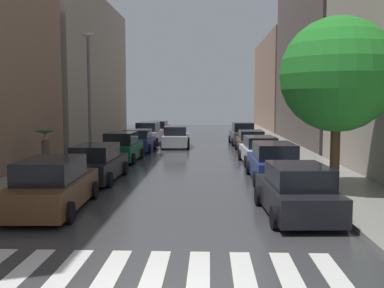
# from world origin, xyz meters

# --- Properties ---
(ground_plane) EXTENTS (28.00, 72.00, 0.04)m
(ground_plane) POSITION_xyz_m (0.00, 24.00, -0.02)
(ground_plane) COLOR #39393B
(sidewalk_left) EXTENTS (3.00, 72.00, 0.15)m
(sidewalk_left) POSITION_xyz_m (-6.50, 24.00, 0.07)
(sidewalk_left) COLOR gray
(sidewalk_left) RESTS_ON ground
(sidewalk_right) EXTENTS (3.00, 72.00, 0.15)m
(sidewalk_right) POSITION_xyz_m (6.50, 24.00, 0.07)
(sidewalk_right) COLOR gray
(sidewalk_right) RESTS_ON ground
(crosswalk_stripes) EXTENTS (7.65, 2.20, 0.01)m
(crosswalk_stripes) POSITION_xyz_m (-0.00, 1.90, 0.01)
(crosswalk_stripes) COLOR silver
(crosswalk_stripes) RESTS_ON ground
(building_left_mid) EXTENTS (6.00, 19.76, 12.34)m
(building_left_mid) POSITION_xyz_m (-11.00, 30.97, 6.17)
(building_left_mid) COLOR #9E9384
(building_left_mid) RESTS_ON ground
(building_right_mid) EXTENTS (6.00, 18.12, 18.57)m
(building_right_mid) POSITION_xyz_m (11.00, 29.75, 9.29)
(building_right_mid) COLOR #564C47
(building_right_mid) RESTS_ON ground
(building_right_far) EXTENTS (6.00, 21.04, 11.48)m
(building_right_far) POSITION_xyz_m (11.00, 50.34, 5.74)
(building_right_far) COLOR #8C6B56
(building_right_far) RESTS_ON ground
(parked_car_left_nearest) EXTENTS (2.22, 4.86, 1.69)m
(parked_car_left_nearest) POSITION_xyz_m (-3.85, 6.68, 0.79)
(parked_car_left_nearest) COLOR brown
(parked_car_left_nearest) RESTS_ON ground
(parked_car_left_second) EXTENTS (2.04, 4.75, 1.61)m
(parked_car_left_second) POSITION_xyz_m (-3.83, 11.99, 0.76)
(parked_car_left_second) COLOR black
(parked_car_left_second) RESTS_ON ground
(parked_car_left_third) EXTENTS (2.06, 4.16, 1.72)m
(parked_car_left_third) POSITION_xyz_m (-3.98, 18.23, 0.80)
(parked_car_left_third) COLOR #0C4C2D
(parked_car_left_third) RESTS_ON ground
(parked_car_left_fourth) EXTENTS (2.15, 4.06, 1.56)m
(parked_car_left_fourth) POSITION_xyz_m (-3.86, 23.47, 0.74)
(parked_car_left_fourth) COLOR navy
(parked_car_left_fourth) RESTS_ON ground
(parked_car_left_fifth) EXTENTS (2.16, 4.72, 1.81)m
(parked_car_left_fifth) POSITION_xyz_m (-3.90, 28.82, 0.84)
(parked_car_left_fifth) COLOR #B2B7BF
(parked_car_left_fifth) RESTS_ON ground
(parked_car_left_sixth) EXTENTS (2.10, 4.26, 1.62)m
(parked_car_left_sixth) POSITION_xyz_m (-3.86, 35.51, 0.76)
(parked_car_left_sixth) COLOR maroon
(parked_car_left_sixth) RESTS_ON ground
(parked_car_right_nearest) EXTENTS (2.22, 4.30, 1.59)m
(parked_car_right_nearest) POSITION_xyz_m (3.75, 6.28, 0.75)
(parked_car_right_nearest) COLOR black
(parked_car_right_nearest) RESTS_ON ground
(parked_car_right_second) EXTENTS (2.12, 4.76, 1.68)m
(parked_car_right_second) POSITION_xyz_m (3.93, 12.35, 0.78)
(parked_car_right_second) COLOR navy
(parked_car_right_second) RESTS_ON ground
(parked_car_right_third) EXTENTS (2.16, 4.43, 1.55)m
(parked_car_right_third) POSITION_xyz_m (3.91, 17.61, 0.73)
(parked_car_right_third) COLOR silver
(parked_car_right_third) RESTS_ON ground
(parked_car_right_fourth) EXTENTS (1.98, 4.63, 1.53)m
(parked_car_right_fourth) POSITION_xyz_m (3.95, 23.20, 0.72)
(parked_car_right_fourth) COLOR brown
(parked_car_right_fourth) RESTS_ON ground
(parked_car_right_fifth) EXTENTS (2.12, 4.21, 1.80)m
(parked_car_right_fifth) POSITION_xyz_m (3.80, 28.76, 0.83)
(parked_car_right_fifth) COLOR #474C51
(parked_car_right_fifth) RESTS_ON ground
(car_midroad) EXTENTS (2.18, 4.54, 1.63)m
(car_midroad) POSITION_xyz_m (-1.46, 26.25, 0.76)
(car_midroad) COLOR #B2B7BF
(car_midroad) RESTS_ON ground
(pedestrian_foreground) EXTENTS (1.08, 1.08, 1.96)m
(pedestrian_foreground) POSITION_xyz_m (-6.78, 13.78, 1.62)
(pedestrian_foreground) COLOR #38513D
(pedestrian_foreground) RESTS_ON sidewalk_left
(street_tree_right) EXTENTS (4.28, 4.28, 6.45)m
(street_tree_right) POSITION_xyz_m (5.86, 9.82, 4.45)
(street_tree_right) COLOR #513823
(street_tree_right) RESTS_ON sidewalk_right
(lamp_post_left) EXTENTS (0.60, 0.28, 7.08)m
(lamp_post_left) POSITION_xyz_m (-5.55, 17.23, 4.22)
(lamp_post_left) COLOR #595B60
(lamp_post_left) RESTS_ON sidewalk_left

